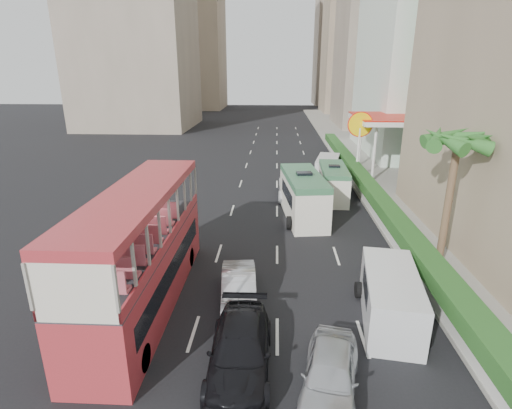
# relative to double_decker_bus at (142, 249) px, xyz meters

# --- Properties ---
(ground_plane) EXTENTS (200.00, 200.00, 0.00)m
(ground_plane) POSITION_rel_double_decker_bus_xyz_m (6.00, 0.00, -2.53)
(ground_plane) COLOR black
(ground_plane) RESTS_ON ground
(double_decker_bus) EXTENTS (2.50, 11.00, 5.06)m
(double_decker_bus) POSITION_rel_double_decker_bus_xyz_m (0.00, 0.00, 0.00)
(double_decker_bus) COLOR #B12E35
(double_decker_bus) RESTS_ON ground
(car_silver_lane_a) EXTENTS (1.85, 4.28, 1.37)m
(car_silver_lane_a) POSITION_rel_double_decker_bus_xyz_m (3.94, 0.30, -2.53)
(car_silver_lane_a) COLOR #B9BBC0
(car_silver_lane_a) RESTS_ON ground
(car_silver_lane_b) EXTENTS (2.50, 4.43, 1.42)m
(car_silver_lane_b) POSITION_rel_double_decker_bus_xyz_m (7.20, -4.70, -2.53)
(car_silver_lane_b) COLOR #B9BBC0
(car_silver_lane_b) RESTS_ON ground
(car_black) EXTENTS (2.08, 5.05, 1.46)m
(car_black) POSITION_rel_double_decker_bus_xyz_m (4.35, -3.77, -2.53)
(car_black) COLOR black
(car_black) RESTS_ON ground
(van_asset) EXTENTS (2.58, 5.45, 1.50)m
(van_asset) POSITION_rel_double_decker_bus_xyz_m (6.97, 15.31, -2.53)
(van_asset) COLOR silver
(van_asset) RESTS_ON ground
(minibus_near) EXTENTS (3.04, 6.93, 2.97)m
(minibus_near) POSITION_rel_double_decker_bus_xyz_m (7.33, 10.93, -1.04)
(minibus_near) COLOR silver
(minibus_near) RESTS_ON ground
(minibus_far) EXTENTS (2.03, 5.66, 2.49)m
(minibus_far) POSITION_rel_double_decker_bus_xyz_m (9.91, 15.25, -1.29)
(minibus_far) COLOR silver
(minibus_far) RESTS_ON ground
(panel_van_near) EXTENTS (2.69, 5.21, 1.99)m
(panel_van_near) POSITION_rel_double_decker_bus_xyz_m (10.07, -0.69, -1.53)
(panel_van_near) COLOR silver
(panel_van_near) RESTS_ON ground
(panel_van_far) EXTENTS (2.79, 4.96, 1.87)m
(panel_van_far) POSITION_rel_double_decker_bus_xyz_m (10.26, 21.69, -1.60)
(panel_van_far) COLOR silver
(panel_van_far) RESTS_ON ground
(sidewalk) EXTENTS (6.00, 120.00, 0.18)m
(sidewalk) POSITION_rel_double_decker_bus_xyz_m (15.00, 25.00, -2.44)
(sidewalk) COLOR #99968C
(sidewalk) RESTS_ON ground
(kerb_wall) EXTENTS (0.30, 44.00, 1.00)m
(kerb_wall) POSITION_rel_double_decker_bus_xyz_m (12.20, 14.00, -1.85)
(kerb_wall) COLOR silver
(kerb_wall) RESTS_ON sidewalk
(hedge) EXTENTS (1.10, 44.00, 0.70)m
(hedge) POSITION_rel_double_decker_bus_xyz_m (12.20, 14.00, -1.00)
(hedge) COLOR #2D6626
(hedge) RESTS_ON kerb_wall
(palm_tree) EXTENTS (0.36, 0.36, 6.40)m
(palm_tree) POSITION_rel_double_decker_bus_xyz_m (13.80, 4.00, 0.85)
(palm_tree) COLOR brown
(palm_tree) RESTS_ON sidewalk
(shell_station) EXTENTS (6.50, 8.00, 5.50)m
(shell_station) POSITION_rel_double_decker_bus_xyz_m (16.00, 23.00, 0.22)
(shell_station) COLOR silver
(shell_station) RESTS_ON ground
(tower_far_a) EXTENTS (14.00, 14.00, 44.00)m
(tower_far_a) POSITION_rel_double_decker_bus_xyz_m (23.00, 82.00, 19.47)
(tower_far_a) COLOR tan
(tower_far_a) RESTS_ON ground
(tower_far_b) EXTENTS (14.00, 14.00, 40.00)m
(tower_far_b) POSITION_rel_double_decker_bus_xyz_m (23.00, 104.00, 17.47)
(tower_far_b) COLOR gray
(tower_far_b) RESTS_ON ground
(tower_left_b) EXTENTS (16.00, 16.00, 46.00)m
(tower_left_b) POSITION_rel_double_decker_bus_xyz_m (-16.00, 90.00, 20.47)
(tower_left_b) COLOR tan
(tower_left_b) RESTS_ON ground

